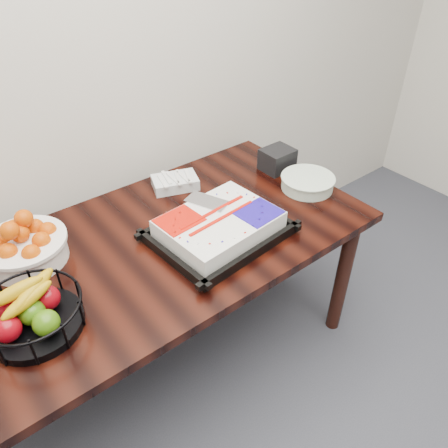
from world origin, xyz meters
TOP-DOWN VIEW (x-y plane):
  - table at (0.00, 2.00)m, footprint 1.80×0.90m
  - cake_tray at (0.24, 1.87)m, footprint 0.53×0.43m
  - tangerine_bowl at (-0.42, 2.21)m, footprint 0.31×0.31m
  - fruit_basket at (-0.51, 1.86)m, footprint 0.32×0.32m
  - plate_stack at (0.79, 1.90)m, footprint 0.25×0.25m
  - fork_bag at (0.30, 2.29)m, footprint 0.24×0.20m
  - napkin_box at (0.80, 2.12)m, footprint 0.15×0.13m

SIDE VIEW (x-z plane):
  - table at x=0.00m, z-range 0.29..1.04m
  - fork_bag at x=0.30m, z-range 0.75..0.81m
  - plate_stack at x=0.79m, z-range 0.75..0.81m
  - cake_tray at x=0.24m, z-range 0.75..0.85m
  - napkin_box at x=0.80m, z-range 0.75..0.86m
  - fruit_basket at x=-0.51m, z-range 0.74..0.90m
  - tangerine_bowl at x=-0.42m, z-range 0.74..0.94m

